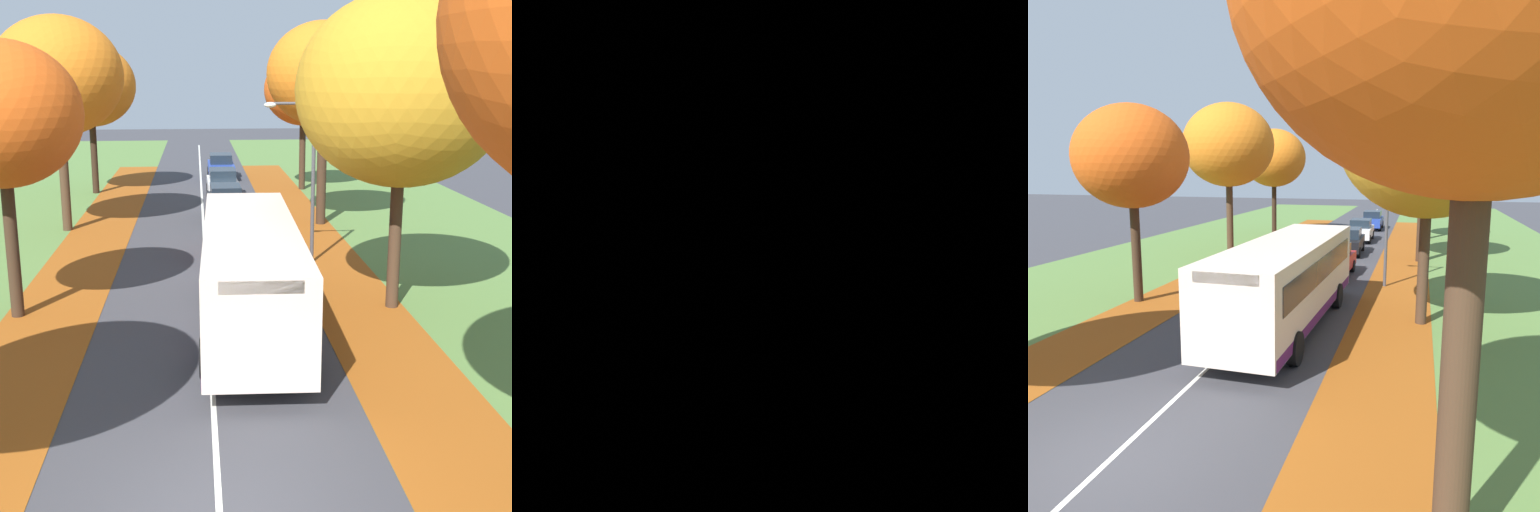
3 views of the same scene
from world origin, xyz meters
The scene contains 18 objects.
ground_plane centered at (0.00, 0.00, 0.00)m, with size 160.00×160.00×0.00m, color #38383D.
grass_verge_left centered at (-9.20, 20.00, 0.00)m, with size 12.00×90.00×0.01m, color #517538.
leaf_litter_left centered at (-4.60, 14.00, 0.01)m, with size 2.80×60.00×0.00m, color #8C4714.
grass_verge_right centered at (9.20, 20.00, 0.00)m, with size 12.00×90.00×0.01m, color #517538.
leaf_litter_right centered at (4.60, 14.00, 0.01)m, with size 2.80×60.00×0.00m, color #8C4714.
road_centre_line centered at (0.00, 20.00, 0.00)m, with size 0.12×80.00×0.01m, color silver.
tree_left_near centered at (-5.60, 10.29, 5.83)m, with size 4.52×4.52×7.89m.
tree_left_mid centered at (-6.16, 22.10, 6.79)m, with size 5.67×5.67×9.36m.
tree_left_far centered at (-6.23, 32.31, 6.19)m, with size 5.18×5.18×8.54m.
tree_right_near centered at (5.63, 10.22, 6.48)m, with size 6.14×6.14×9.25m.
tree_right_mid centered at (5.53, 22.52, 6.85)m, with size 5.18×5.18×9.22m.
tree_right_far centered at (6.13, 32.70, 5.92)m, with size 4.67×4.67×8.05m.
streetlamp_right centered at (3.67, 15.59, 3.74)m, with size 1.89×0.28×6.00m.
bus centered at (1.16, 8.66, 1.70)m, with size 2.90×10.48×2.98m.
car_red_lead centered at (1.30, 17.23, 0.81)m, with size 1.91×4.26×1.62m.
car_black_following centered at (1.12, 24.19, 0.81)m, with size 1.85×4.24×1.62m.
car_white_third_in_line centered at (1.19, 30.11, 0.81)m, with size 1.82×4.22×1.62m.
car_blue_fourth_in_line centered at (1.36, 37.72, 0.81)m, with size 1.79×4.20×1.62m.
Camera 3 is at (5.42, -7.38, 5.42)m, focal length 35.00 mm.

